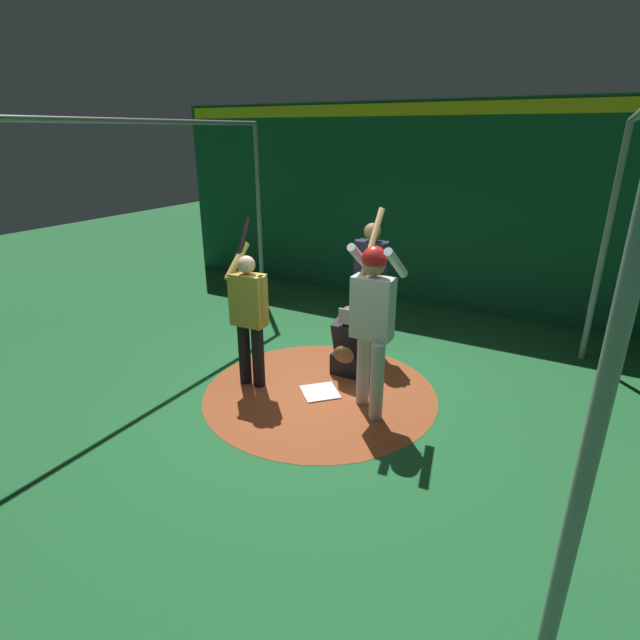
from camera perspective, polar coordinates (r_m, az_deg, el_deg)
The scene contains 10 objects.
ground_plane at distance 6.08m, azimuth 0.00°, elevation -8.39°, with size 26.49×26.49×0.00m, color #216633.
dirt_circle at distance 6.08m, azimuth 0.00°, elevation -8.36°, with size 2.82×2.82×0.01m, color #9E4C28.
home_plate at distance 6.07m, azimuth 0.00°, elevation -8.29°, with size 0.42×0.42×0.01m, color white.
batter at distance 5.27m, azimuth 6.07°, elevation 0.76°, with size 0.68×0.49×2.22m.
catcher at distance 6.40m, azimuth 3.40°, elevation -3.20°, with size 0.58×0.40×0.94m.
umpire at distance 6.86m, azimuth 5.82°, elevation 4.50°, with size 0.23×0.49×1.84m.
visitor at distance 5.96m, azimuth -8.19°, elevation 0.89°, with size 0.55×0.51×2.02m.
back_wall at distance 9.05m, azimuth 12.64°, elevation 12.66°, with size 0.23×10.49×3.47m.
cage_frame at distance 5.36m, azimuth 0.00°, elevation 12.16°, with size 5.35×5.52×3.13m.
baseball_0 at distance 6.39m, azimuth -8.62°, elevation -6.66°, with size 0.07×0.07×0.07m, color white.
Camera 1 is at (4.62, 2.58, 2.99)m, focal length 27.74 mm.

